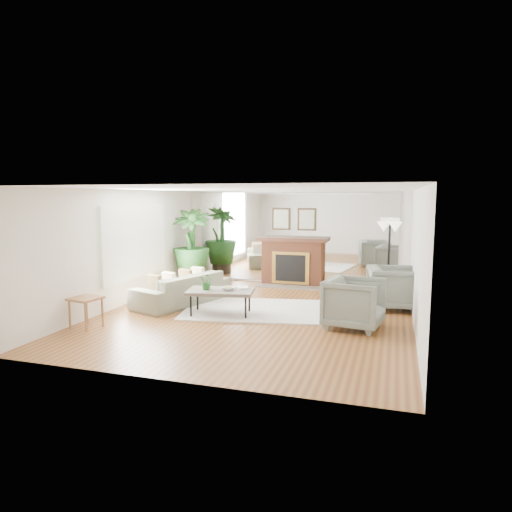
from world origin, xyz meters
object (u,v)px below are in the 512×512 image
(side_table, at_px, (86,302))
(potted_ficus, at_px, (191,245))
(armchair_back, at_px, (393,288))
(armchair_front, at_px, (354,303))
(fireplace, at_px, (292,260))
(sofa, at_px, (182,289))
(coffee_table, at_px, (221,292))
(floor_lamp, at_px, (389,233))

(side_table, distance_m, potted_ficus, 4.21)
(armchair_back, bearing_deg, potted_ficus, 68.56)
(armchair_front, distance_m, side_table, 4.82)
(fireplace, relative_size, sofa, 0.89)
(coffee_table, relative_size, floor_lamp, 0.79)
(fireplace, relative_size, floor_lamp, 1.16)
(coffee_table, relative_size, potted_ficus, 0.69)
(fireplace, xyz_separation_m, armchair_back, (2.60, -1.97, -0.21))
(armchair_front, bearing_deg, fireplace, 37.08)
(sofa, relative_size, side_table, 4.07)
(potted_ficus, bearing_deg, floor_lamp, 1.75)
(fireplace, distance_m, armchair_front, 4.12)
(fireplace, distance_m, sofa, 3.41)
(sofa, bearing_deg, side_table, -1.54)
(sofa, height_order, floor_lamp, floor_lamp)
(armchair_back, relative_size, floor_lamp, 0.56)
(sofa, distance_m, armchair_back, 4.52)
(fireplace, distance_m, floor_lamp, 2.72)
(fireplace, height_order, side_table, fireplace)
(armchair_back, height_order, armchair_front, same)
(armchair_back, distance_m, potted_ficus, 5.27)
(floor_lamp, bearing_deg, armchair_front, -100.13)
(armchair_front, height_order, floor_lamp, floor_lamp)
(fireplace, relative_size, coffee_table, 1.46)
(sofa, xyz_separation_m, armchair_front, (3.78, -0.76, 0.12))
(sofa, distance_m, potted_ficus, 2.22)
(fireplace, xyz_separation_m, floor_lamp, (2.47, -0.74, 0.85))
(armchair_back, height_order, side_table, armchair_back)
(side_table, bearing_deg, sofa, 69.41)
(sofa, xyz_separation_m, armchair_back, (4.43, 0.89, 0.12))
(floor_lamp, bearing_deg, fireplace, 163.42)
(sofa, height_order, armchair_front, armchair_front)
(side_table, relative_size, floor_lamp, 0.32)
(potted_ficus, bearing_deg, side_table, -91.79)
(coffee_table, xyz_separation_m, side_table, (-1.99, -1.53, -0.00))
(fireplace, xyz_separation_m, armchair_front, (1.96, -3.62, -0.21))
(fireplace, height_order, armchair_back, fireplace)
(armchair_back, xyz_separation_m, floor_lamp, (-0.13, 1.24, 1.06))
(fireplace, distance_m, side_table, 5.71)
(potted_ficus, bearing_deg, armchair_front, -31.40)
(coffee_table, height_order, floor_lamp, floor_lamp)
(fireplace, bearing_deg, sofa, -122.55)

